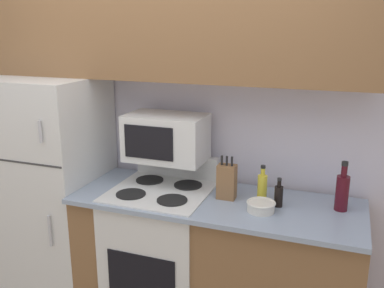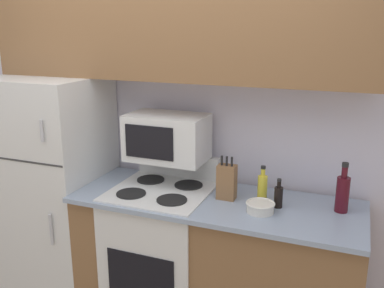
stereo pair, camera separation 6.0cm
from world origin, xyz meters
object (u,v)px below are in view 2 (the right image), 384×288
refrigerator (54,185)px  bottle_wine_red (343,193)px  bowl (260,207)px  bottle_cooking_spray (262,186)px  microwave (167,137)px  knife_block (227,182)px  bottle_soy_sauce (278,196)px  stove (162,249)px

refrigerator → bottle_wine_red: (2.02, 0.07, 0.21)m
bowl → bottle_cooking_spray: size_ratio=0.78×
microwave → knife_block: size_ratio=1.89×
refrigerator → microwave: (0.89, 0.12, 0.42)m
knife_block → bottle_soy_sauce: size_ratio=1.56×
bottle_wine_red → bottle_soy_sauce: bearing=-168.1°
refrigerator → bottle_soy_sauce: 1.68m
refrigerator → knife_block: (1.34, 0.01, 0.20)m
microwave → bottle_cooking_spray: 0.71m
microwave → bowl: bearing=-18.2°
microwave → bottle_soy_sauce: 0.83m
bottle_soy_sauce → bottle_cooking_spray: (-0.12, 0.08, 0.02)m
knife_block → bottle_wine_red: bottle_wine_red is taller
bowl → bottle_wine_red: bottle_wine_red is taller
bowl → bottle_soy_sauce: size_ratio=0.95×
knife_block → bottle_wine_red: bearing=5.1°
bottle_wine_red → bottle_cooking_spray: 0.47m
stove → bottle_wine_red: bottle_wine_red is taller
refrigerator → stove: bearing=-1.7°
bowl → bottle_soy_sauce: bearing=53.0°
bottle_wine_red → bottle_soy_sauce: bottle_wine_red is taller
stove → microwave: microwave is taller
knife_block → bottle_soy_sauce: knife_block is taller
bottle_soy_sauce → bottle_cooking_spray: bottle_cooking_spray is taller
microwave → bottle_cooking_spray: size_ratio=2.41×
stove → bottle_wine_red: (1.12, 0.10, 0.55)m
bowl → bottle_wine_red: (0.44, 0.18, 0.08)m
bottle_wine_red → knife_block: bearing=-174.9°
microwave → bottle_cooking_spray: bearing=-3.1°
microwave → bottle_cooking_spray: microwave is taller
knife_block → bowl: size_ratio=1.64×
stove → bowl: (0.68, -0.09, 0.46)m
knife_block → bottle_soy_sauce: 0.33m
refrigerator → bottle_soy_sauce: refrigerator is taller
stove → knife_block: 0.70m
refrigerator → bottle_cooking_spray: refrigerator is taller
refrigerator → bowl: 1.59m
stove → bottle_cooking_spray: 0.84m
knife_block → bottle_cooking_spray: 0.22m
microwave → bottle_soy_sauce: size_ratio=2.95×
bottle_cooking_spray → bottle_soy_sauce: bearing=-35.7°
bowl → bottle_cooking_spray: bottle_cooking_spray is taller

